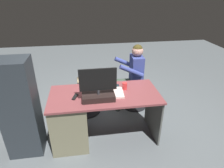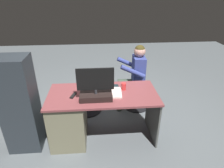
% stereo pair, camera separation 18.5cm
% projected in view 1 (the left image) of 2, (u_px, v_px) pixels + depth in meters
% --- Properties ---
extents(ground_plane, '(10.00, 10.00, 0.00)m').
position_uv_depth(ground_plane, '(103.00, 120.00, 3.41)').
color(ground_plane, '#575E61').
extents(desk, '(1.53, 0.73, 0.76)m').
position_uv_depth(desk, '(77.00, 117.00, 2.80)').
color(desk, brown).
rests_on(desk, ground_plane).
extents(monitor, '(0.48, 0.22, 0.44)m').
position_uv_depth(monitor, '(98.00, 91.00, 2.51)').
color(monitor, black).
rests_on(monitor, desk).
extents(keyboard, '(0.42, 0.14, 0.02)m').
position_uv_depth(keyboard, '(105.00, 88.00, 2.84)').
color(keyboard, black).
rests_on(keyboard, desk).
extents(computer_mouse, '(0.06, 0.10, 0.04)m').
position_uv_depth(computer_mouse, '(84.00, 88.00, 2.81)').
color(computer_mouse, black).
rests_on(computer_mouse, desk).
extents(cup, '(0.07, 0.07, 0.10)m').
position_uv_depth(cup, '(125.00, 86.00, 2.80)').
color(cup, red).
rests_on(cup, desk).
extents(tv_remote, '(0.09, 0.16, 0.02)m').
position_uv_depth(tv_remote, '(75.00, 97.00, 2.61)').
color(tv_remote, black).
rests_on(tv_remote, desk).
extents(notebook_binder, '(0.24, 0.31, 0.02)m').
position_uv_depth(notebook_binder, '(115.00, 93.00, 2.70)').
color(notebook_binder, beige).
rests_on(notebook_binder, desk).
extents(office_chair_teddy, '(0.54, 0.54, 0.48)m').
position_uv_depth(office_chair_teddy, '(85.00, 99.00, 3.54)').
color(office_chair_teddy, black).
rests_on(office_chair_teddy, ground_plane).
extents(teddy_bear, '(0.24, 0.24, 0.35)m').
position_uv_depth(teddy_bear, '(84.00, 80.00, 3.38)').
color(teddy_bear, tan).
rests_on(teddy_bear, office_chair_teddy).
extents(visitor_chair, '(0.47, 0.47, 0.48)m').
position_uv_depth(visitor_chair, '(135.00, 93.00, 3.69)').
color(visitor_chair, black).
rests_on(visitor_chair, ground_plane).
extents(person, '(0.51, 0.49, 1.22)m').
position_uv_depth(person, '(132.00, 72.00, 3.47)').
color(person, '#364189').
rests_on(person, ground_plane).
extents(equipment_rack, '(0.44, 0.36, 1.36)m').
position_uv_depth(equipment_rack, '(20.00, 109.00, 2.50)').
color(equipment_rack, '#272D33').
rests_on(equipment_rack, ground_plane).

